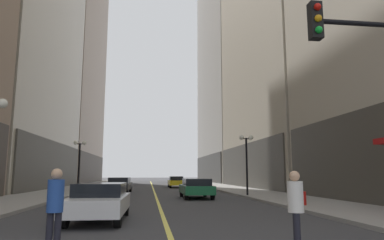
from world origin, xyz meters
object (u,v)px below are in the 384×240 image
object	(u,v)px
car_white	(100,200)
fire_hydrant_right	(303,200)
street_lamp_left_far	(79,154)
pedestrian_in_white_shirt	(296,204)
car_green	(196,187)
car_yellow	(176,181)
car_black	(119,184)
pedestrian_in_blue_hoodie	(55,204)
street_lamp_right_mid	(246,151)

from	to	relation	value
car_white	fire_hydrant_right	size ratio (longest dim) A/B	5.55
street_lamp_left_far	fire_hydrant_right	xyz separation A→B (m)	(13.30, -13.87, -2.86)
pedestrian_in_white_shirt	street_lamp_left_far	world-z (taller)	street_lamp_left_far
car_green	pedestrian_in_white_shirt	distance (m)	16.27
car_yellow	pedestrian_in_white_shirt	size ratio (longest dim) A/B	2.55
car_white	car_black	bearing A→B (deg)	92.38
car_white	pedestrian_in_white_shirt	world-z (taller)	pedestrian_in_white_shirt
car_green	street_lamp_left_far	bearing A→B (deg)	144.23
car_green	pedestrian_in_blue_hoodie	distance (m)	16.65
car_white	street_lamp_right_mid	bearing A→B (deg)	52.01
car_green	car_yellow	size ratio (longest dim) A/B	1.00
car_black	street_lamp_left_far	size ratio (longest dim) A/B	1.06
car_green	car_black	distance (m)	9.09
car_green	pedestrian_in_blue_hoodie	bearing A→B (deg)	-108.30
car_yellow	fire_hydrant_right	distance (m)	25.34
car_green	street_lamp_right_mid	xyz separation A→B (m)	(3.73, 0.48, 2.54)
car_green	street_lamp_right_mid	bearing A→B (deg)	7.40
car_black	pedestrian_in_blue_hoodie	xyz separation A→B (m)	(0.49, -22.87, 0.32)
car_yellow	street_lamp_right_mid	xyz separation A→B (m)	(3.71, -17.17, 2.54)
car_green	fire_hydrant_right	world-z (taller)	car_green
car_white	fire_hydrant_right	bearing A→B (deg)	19.88
street_lamp_right_mid	pedestrian_in_blue_hoodie	bearing A→B (deg)	-118.80
car_white	street_lamp_left_far	size ratio (longest dim) A/B	1.00
pedestrian_in_white_shirt	car_white	bearing A→B (deg)	131.01
pedestrian_in_blue_hoodie	street_lamp_right_mid	xyz separation A→B (m)	(8.95, 16.29, 2.22)
car_green	pedestrian_in_white_shirt	xyz separation A→B (m)	(-0.11, -16.27, 0.29)
car_black	pedestrian_in_blue_hoodie	size ratio (longest dim) A/B	2.66
street_lamp_right_mid	street_lamp_left_far	bearing A→B (deg)	154.70
car_black	fire_hydrant_right	bearing A→B (deg)	-55.38
car_green	street_lamp_left_far	world-z (taller)	street_lamp_left_far
car_white	fire_hydrant_right	xyz separation A→B (m)	(9.21, 3.33, -0.32)
car_black	pedestrian_in_white_shirt	world-z (taller)	pedestrian_in_white_shirt
street_lamp_left_far	car_white	bearing A→B (deg)	-76.61
car_yellow	street_lamp_right_mid	world-z (taller)	street_lamp_right_mid
car_black	pedestrian_in_white_shirt	xyz separation A→B (m)	(5.61, -23.34, 0.29)
car_green	street_lamp_right_mid	distance (m)	4.53
pedestrian_in_white_shirt	street_lamp_right_mid	size ratio (longest dim) A/B	0.39
pedestrian_in_blue_hoodie	car_green	bearing A→B (deg)	71.70
car_yellow	car_green	bearing A→B (deg)	-90.06
car_black	street_lamp_left_far	distance (m)	4.24
pedestrian_in_blue_hoodie	pedestrian_in_white_shirt	world-z (taller)	pedestrian_in_blue_hoodie
pedestrian_in_blue_hoodie	fire_hydrant_right	distance (m)	12.71
car_white	pedestrian_in_white_shirt	xyz separation A→B (m)	(4.87, -5.60, 0.29)
car_green	fire_hydrant_right	bearing A→B (deg)	-60.05
street_lamp_left_far	fire_hydrant_right	bearing A→B (deg)	-46.21
street_lamp_left_far	car_black	bearing A→B (deg)	9.00
car_white	pedestrian_in_white_shirt	bearing A→B (deg)	-48.99
street_lamp_right_mid	car_white	bearing A→B (deg)	-127.99
fire_hydrant_right	car_yellow	bearing A→B (deg)	99.56
pedestrian_in_white_shirt	fire_hydrant_right	bearing A→B (deg)	64.12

